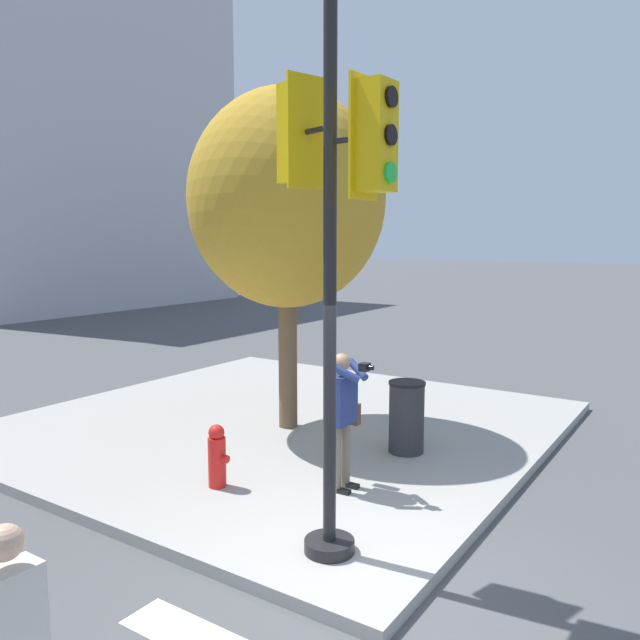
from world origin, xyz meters
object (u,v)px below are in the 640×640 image
(traffic_signal_pole, at_px, (333,223))
(trash_bin, at_px, (406,417))
(person_photographer, at_px, (343,409))
(fire_hydrant, at_px, (217,456))
(street_tree, at_px, (287,200))

(traffic_signal_pole, relative_size, trash_bin, 5.09)
(trash_bin, bearing_deg, person_photographer, 177.78)
(person_photographer, height_order, trash_bin, person_photographer)
(traffic_signal_pole, height_order, fire_hydrant, traffic_signal_pole)
(street_tree, distance_m, trash_bin, 3.68)
(street_tree, bearing_deg, person_photographer, -129.16)
(person_photographer, xyz_separation_m, fire_hydrant, (-0.78, 1.28, -0.60))
(person_photographer, xyz_separation_m, street_tree, (1.64, 2.02, 2.56))
(person_photographer, xyz_separation_m, trash_bin, (1.59, -0.06, -0.47))
(person_photographer, height_order, street_tree, street_tree)
(traffic_signal_pole, relative_size, street_tree, 0.98)
(fire_hydrant, height_order, trash_bin, trash_bin)
(street_tree, bearing_deg, trash_bin, -91.37)
(traffic_signal_pole, bearing_deg, fire_hydrant, 74.57)
(trash_bin, bearing_deg, street_tree, 88.63)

